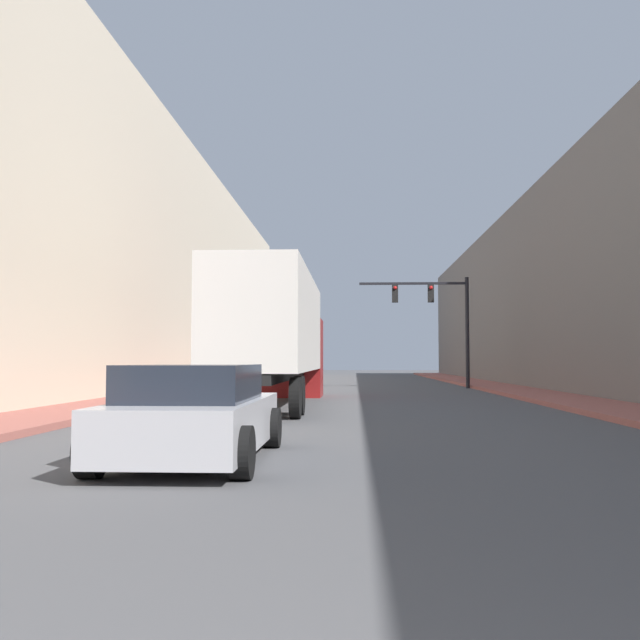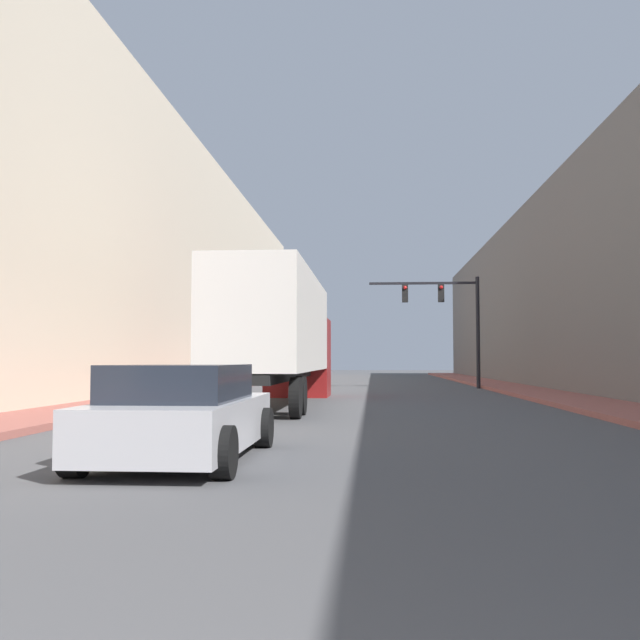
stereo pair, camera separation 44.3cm
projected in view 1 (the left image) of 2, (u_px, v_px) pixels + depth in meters
The scene contains 7 objects.
sidewalk_right at pixel (521, 392), 30.15m from camera, with size 2.47×80.00×0.15m.
sidewalk_left at pixel (187, 391), 30.84m from camera, with size 2.47×80.00×0.15m.
building_right at pixel (620, 281), 30.21m from camera, with size 6.00×80.00×9.52m.
building_left at pixel (93, 247), 31.40m from camera, with size 6.00×80.00×12.81m.
semi_truck at pixel (276, 334), 22.50m from camera, with size 2.41×12.98×3.91m.
sedan_car at pixel (195, 414), 10.01m from camera, with size 2.06×4.41×1.35m.
traffic_signal_gantry at pixel (440, 311), 35.86m from camera, with size 5.51×0.35×5.58m.
Camera 1 is at (0.11, -0.65, 1.41)m, focal length 40.00 mm.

